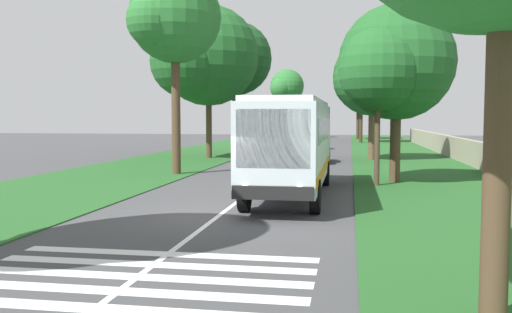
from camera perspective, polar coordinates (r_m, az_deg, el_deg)
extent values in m
plane|color=#424244|center=(17.19, -4.07, -6.27)|extent=(160.00, 160.00, 0.00)
cube|color=#235623|center=(33.86, -11.57, -1.19)|extent=(120.00, 8.00, 0.04)
cube|color=#235623|center=(31.85, 17.13, -1.62)|extent=(120.00, 8.00, 0.04)
cube|color=silver|center=(31.83, 2.33, -1.47)|extent=(110.00, 0.16, 0.01)
cube|color=silver|center=(21.64, 3.74, 1.47)|extent=(11.00, 2.50, 2.90)
cube|color=slate|center=(21.92, 3.82, 2.87)|extent=(9.68, 2.54, 0.85)
cube|color=slate|center=(16.21, 1.76, 1.83)|extent=(0.08, 2.20, 1.74)
cube|color=orange|center=(21.71, 3.72, -1.17)|extent=(10.78, 2.53, 0.36)
cube|color=silver|center=(21.62, 3.76, 5.55)|extent=(10.56, 2.30, 0.18)
cube|color=black|center=(16.23, 1.69, -3.76)|extent=(0.16, 2.40, 0.40)
sphere|color=#F2EDCC|center=(16.40, -1.08, -3.22)|extent=(0.24, 0.24, 0.24)
sphere|color=#F2EDCC|center=(16.18, 4.55, -3.33)|extent=(0.24, 0.24, 0.24)
cylinder|color=black|center=(18.10, -1.19, -3.97)|extent=(1.10, 0.32, 1.10)
cylinder|color=black|center=(25.35, 1.95, -1.66)|extent=(1.10, 0.32, 1.10)
cylinder|color=black|center=(17.81, 6.11, -4.12)|extent=(1.10, 0.32, 1.10)
cylinder|color=black|center=(25.15, 7.15, -1.73)|extent=(1.10, 0.32, 1.10)
cube|color=silver|center=(9.64, -16.12, -14.73)|extent=(0.45, 6.80, 0.01)
cube|color=silver|center=(10.42, -13.91, -13.25)|extent=(0.45, 6.80, 0.01)
cube|color=silver|center=(11.21, -12.04, -11.96)|extent=(0.45, 6.80, 0.01)
cube|color=silver|center=(12.02, -10.43, -10.84)|extent=(0.45, 6.80, 0.01)
cube|color=silver|center=(12.84, -9.03, -9.85)|extent=(0.45, 6.80, 0.01)
cube|color=navy|center=(37.95, 6.18, 0.20)|extent=(4.30, 1.75, 0.70)
cube|color=slate|center=(37.81, 6.18, 1.13)|extent=(2.00, 1.61, 0.55)
cylinder|color=black|center=(36.67, 4.84, -0.25)|extent=(0.64, 0.22, 0.64)
cylinder|color=black|center=(39.36, 5.17, 0.04)|extent=(0.64, 0.22, 0.64)
cylinder|color=black|center=(36.58, 7.27, -0.28)|extent=(0.64, 0.22, 0.64)
cylinder|color=black|center=(39.27, 7.44, 0.01)|extent=(0.64, 0.22, 0.64)
cube|color=#145933|center=(46.04, 2.30, 0.90)|extent=(4.30, 1.75, 0.70)
cube|color=slate|center=(45.91, 2.29, 1.67)|extent=(2.00, 1.61, 0.55)
cylinder|color=black|center=(44.83, 1.09, 0.55)|extent=(0.64, 0.22, 0.64)
cylinder|color=black|center=(47.49, 1.57, 0.75)|extent=(0.64, 0.22, 0.64)
cylinder|color=black|center=(44.62, 3.07, 0.53)|extent=(0.64, 0.22, 0.64)
cylinder|color=black|center=(47.30, 3.45, 0.73)|extent=(0.64, 0.22, 0.64)
cube|color=#B7A893|center=(51.30, 3.21, 1.22)|extent=(4.30, 1.75, 0.70)
cube|color=slate|center=(51.17, 3.20, 1.91)|extent=(2.00, 1.61, 0.55)
cylinder|color=black|center=(50.07, 2.15, 0.92)|extent=(0.64, 0.22, 0.64)
cylinder|color=black|center=(52.74, 2.53, 1.08)|extent=(0.64, 0.22, 0.64)
cylinder|color=black|center=(49.89, 3.93, 0.90)|extent=(0.64, 0.22, 0.64)
cylinder|color=black|center=(52.57, 4.22, 1.06)|extent=(0.64, 0.22, 0.64)
cube|color=silver|center=(56.66, 3.89, 1.49)|extent=(4.30, 1.75, 0.70)
cube|color=slate|center=(56.54, 3.88, 2.12)|extent=(2.00, 1.61, 0.55)
cylinder|color=black|center=(55.42, 2.94, 1.22)|extent=(0.64, 0.22, 0.64)
cylinder|color=black|center=(58.10, 3.26, 1.35)|extent=(0.64, 0.22, 0.64)
cylinder|color=black|center=(55.26, 4.55, 1.21)|extent=(0.64, 0.22, 0.64)
cylinder|color=black|center=(57.94, 4.79, 1.34)|extent=(0.64, 0.22, 0.64)
cube|color=silver|center=(65.68, 4.42, 2.67)|extent=(6.00, 2.10, 2.10)
cube|color=slate|center=(65.87, 4.44, 3.01)|extent=(5.04, 2.13, 0.70)
cube|color=slate|center=(62.72, 4.18, 2.80)|extent=(0.06, 1.76, 1.18)
cylinder|color=black|center=(63.92, 3.41, 1.65)|extent=(0.76, 0.24, 0.76)
cylinder|color=black|center=(67.70, 3.76, 1.79)|extent=(0.76, 0.24, 0.76)
cylinder|color=black|center=(63.74, 5.11, 1.64)|extent=(0.76, 0.24, 0.76)
cylinder|color=black|center=(67.53, 5.37, 1.77)|extent=(0.76, 0.24, 0.76)
cylinder|color=#4C3826|center=(30.01, -8.21, 4.89)|extent=(0.47, 0.47, 6.98)
sphere|color=#286B2D|center=(30.47, -8.31, 14.01)|extent=(4.88, 4.88, 4.88)
sphere|color=#286B2D|center=(31.79, -7.47, 12.93)|extent=(2.94, 2.94, 2.94)
sphere|color=#286B2D|center=(29.50, -10.44, 13.59)|extent=(2.81, 2.81, 2.81)
cylinder|color=#4C3826|center=(48.38, -2.14, 4.22)|extent=(0.55, 0.55, 6.32)
sphere|color=#19471E|center=(48.64, -2.15, 10.01)|extent=(6.35, 6.35, 6.35)
sphere|color=#19471E|center=(50.45, -1.70, 9.26)|extent=(3.75, 3.75, 3.75)
sphere|color=#19471E|center=(47.26, -3.70, 9.60)|extent=(4.20, 4.20, 4.20)
cylinder|color=#4C3826|center=(41.48, -4.86, 3.68)|extent=(0.44, 0.44, 5.52)
sphere|color=#1E5623|center=(41.73, -4.90, 10.28)|extent=(7.40, 7.40, 7.40)
sphere|color=#1E5623|center=(43.81, -4.16, 9.26)|extent=(4.27, 4.27, 4.27)
sphere|color=#1E5623|center=(40.19, -7.12, 9.70)|extent=(5.23, 5.23, 5.23)
cylinder|color=#4C3826|center=(80.90, 3.20, 4.10)|extent=(0.51, 0.51, 6.15)
sphere|color=#286B2D|center=(81.02, 3.21, 7.22)|extent=(4.87, 4.87, 4.87)
sphere|color=#286B2D|center=(82.45, 3.32, 6.92)|extent=(3.29, 3.29, 3.29)
sphere|color=#286B2D|center=(79.88, 2.59, 7.01)|extent=(3.15, 3.15, 3.15)
cylinder|color=#3D2D1E|center=(66.97, 10.72, 3.77)|extent=(0.40, 0.40, 5.52)
sphere|color=#19471E|center=(67.09, 10.77, 7.46)|extent=(5.65, 5.65, 5.65)
sphere|color=#19471E|center=(68.75, 10.73, 7.02)|extent=(3.12, 3.12, 3.12)
sphere|color=#19471E|center=(65.64, 10.04, 7.17)|extent=(3.14, 3.14, 3.14)
cylinder|color=#4C3826|center=(26.75, 14.10, 1.83)|extent=(0.49, 0.49, 4.10)
sphere|color=#1E5623|center=(26.85, 14.23, 9.37)|extent=(5.37, 5.37, 5.37)
sphere|color=#1E5623|center=(28.41, 13.96, 8.26)|extent=(3.42, 3.42, 3.42)
sphere|color=#1E5623|center=(25.43, 12.63, 8.79)|extent=(3.73, 3.73, 3.73)
cylinder|color=#4C3826|center=(8.75, 23.59, 1.81)|extent=(0.40, 0.40, 5.50)
cylinder|color=#3D2D1E|center=(77.11, 10.41, 3.66)|extent=(0.41, 0.41, 5.11)
sphere|color=#286B2D|center=(77.18, 10.44, 6.54)|extent=(4.86, 4.86, 4.86)
sphere|color=#286B2D|center=(78.63, 10.43, 6.23)|extent=(3.22, 3.22, 3.22)
sphere|color=#286B2D|center=(75.95, 9.90, 6.32)|extent=(2.82, 2.82, 2.82)
cylinder|color=brown|center=(40.38, 11.81, 2.78)|extent=(0.50, 0.50, 4.37)
sphere|color=#1E5623|center=(40.48, 11.88, 8.06)|extent=(5.59, 5.59, 5.59)
sphere|color=#1E5623|center=(42.12, 11.79, 7.33)|extent=(3.85, 3.85, 3.85)
sphere|color=#1E5623|center=(39.03, 10.71, 7.61)|extent=(3.79, 3.79, 3.79)
cylinder|color=#473828|center=(25.17, 12.38, 5.19)|extent=(0.24, 0.24, 7.15)
cube|color=#3D3326|center=(25.41, 12.49, 11.91)|extent=(0.12, 1.40, 0.12)
cube|color=#9E937F|center=(37.28, 21.34, 0.34)|extent=(70.00, 0.40, 1.58)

